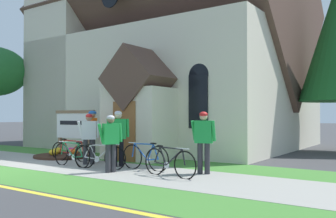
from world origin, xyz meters
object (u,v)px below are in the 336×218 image
(cyclist_in_green_jersey, at_px, (92,131))
(cyclist_in_orange_jersey, at_px, (111,139))
(bicycle_black, at_px, (99,157))
(bicycle_white, at_px, (72,154))
(bicycle_orange, at_px, (169,162))
(bicycle_yellow, at_px, (71,151))
(cyclist_in_yellow_jersey, at_px, (89,135))
(bicycle_silver, at_px, (145,157))
(cyclist_in_red_jersey, at_px, (204,137))
(church_sign, at_px, (75,126))
(cyclist_in_white_jersey, at_px, (118,134))

(cyclist_in_green_jersey, xyz_separation_m, cyclist_in_orange_jersey, (2.18, -1.39, -0.12))
(bicycle_black, bearing_deg, bicycle_white, -173.76)
(bicycle_white, xyz_separation_m, bicycle_orange, (3.63, 0.13, 0.00))
(bicycle_yellow, bearing_deg, cyclist_in_yellow_jersey, -12.70)
(bicycle_silver, height_order, cyclist_in_orange_jersey, cyclist_in_orange_jersey)
(bicycle_yellow, relative_size, cyclist_in_yellow_jersey, 1.02)
(bicycle_yellow, relative_size, cyclist_in_red_jersey, 0.99)
(bicycle_white, relative_size, cyclist_in_yellow_jersey, 1.07)
(bicycle_silver, height_order, cyclist_in_red_jersey, cyclist_in_red_jersey)
(bicycle_orange, xyz_separation_m, cyclist_in_orange_jersey, (-1.75, -0.35, 0.55))
(bicycle_silver, bearing_deg, bicycle_orange, -24.68)
(bicycle_orange, bearing_deg, cyclist_in_yellow_jersey, 172.21)
(cyclist_in_orange_jersey, relative_size, cyclist_in_red_jersey, 0.94)
(bicycle_black, bearing_deg, bicycle_silver, 24.15)
(bicycle_black, height_order, cyclist_in_red_jersey, cyclist_in_red_jersey)
(church_sign, bearing_deg, cyclist_in_white_jersey, -20.44)
(bicycle_black, xyz_separation_m, cyclist_in_orange_jersey, (0.78, -0.34, 0.57))
(bicycle_silver, bearing_deg, cyclist_in_yellow_jersey, -177.62)
(bicycle_yellow, relative_size, cyclist_in_orange_jersey, 1.05)
(church_sign, bearing_deg, bicycle_black, -30.52)
(cyclist_in_white_jersey, relative_size, cyclist_in_yellow_jersey, 1.05)
(church_sign, relative_size, bicycle_yellow, 1.31)
(bicycle_black, distance_m, cyclist_in_white_jersey, 0.96)
(cyclist_in_yellow_jersey, bearing_deg, cyclist_in_white_jersey, 9.62)
(bicycle_orange, height_order, cyclist_in_yellow_jersey, cyclist_in_yellow_jersey)
(church_sign, height_order, bicycle_orange, church_sign)
(church_sign, relative_size, bicycle_silver, 1.28)
(bicycle_silver, relative_size, bicycle_black, 1.03)
(cyclist_in_white_jersey, bearing_deg, cyclist_in_green_jersey, 166.09)
(bicycle_white, distance_m, cyclist_in_green_jersey, 1.39)
(bicycle_white, relative_size, cyclist_in_red_jersey, 1.04)
(cyclist_in_green_jersey, bearing_deg, bicycle_silver, -10.04)
(bicycle_orange, bearing_deg, bicycle_black, -179.87)
(cyclist_in_green_jersey, distance_m, cyclist_in_yellow_jersey, 0.72)
(church_sign, xyz_separation_m, bicycle_orange, (5.88, -1.96, -0.82))
(bicycle_silver, distance_m, bicycle_orange, 1.37)
(bicycle_yellow, height_order, cyclist_in_orange_jersey, cyclist_in_orange_jersey)
(bicycle_yellow, distance_m, cyclist_in_red_jersey, 5.22)
(church_sign, distance_m, bicycle_orange, 6.25)
(cyclist_in_orange_jersey, bearing_deg, cyclist_in_green_jersey, 147.36)
(bicycle_silver, xyz_separation_m, cyclist_in_orange_jersey, (-0.51, -0.92, 0.55))
(bicycle_yellow, distance_m, cyclist_in_yellow_jersey, 1.33)
(bicycle_silver, relative_size, cyclist_in_white_jersey, 0.99)
(cyclist_in_green_jersey, height_order, cyclist_in_red_jersey, cyclist_in_green_jersey)
(bicycle_silver, relative_size, cyclist_in_red_jersey, 1.01)
(bicycle_yellow, xyz_separation_m, cyclist_in_red_jersey, (5.18, 0.16, 0.64))
(cyclist_in_yellow_jersey, distance_m, cyclist_in_red_jersey, 4.05)
(bicycle_white, bearing_deg, cyclist_in_green_jersey, 104.50)
(cyclist_in_orange_jersey, bearing_deg, bicycle_yellow, 159.46)
(bicycle_silver, height_order, bicycle_black, bicycle_silver)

